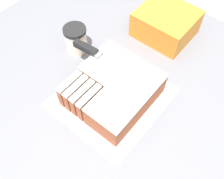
{
  "coord_description": "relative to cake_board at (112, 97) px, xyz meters",
  "views": [
    {
      "loc": [
        0.24,
        -0.39,
        1.64
      ],
      "look_at": [
        -0.06,
        -0.03,
        0.95
      ],
      "focal_mm": 42.0,
      "sensor_mm": 36.0,
      "label": 1
    }
  ],
  "objects": [
    {
      "name": "storage_box",
      "position": [
        -0.03,
        0.36,
        0.05
      ],
      "size": [
        0.21,
        0.19,
        0.1
      ],
      "color": "orange",
      "rests_on": "countertop"
    },
    {
      "name": "coffee_cup",
      "position": [
        -0.24,
        0.09,
        0.05
      ],
      "size": [
        0.08,
        0.08,
        0.1
      ],
      "color": "beige",
      "rests_on": "countertop"
    },
    {
      "name": "cake_board",
      "position": [
        0.0,
        0.0,
        0.0
      ],
      "size": [
        0.32,
        0.34,
        0.01
      ],
      "color": "silver",
      "rests_on": "countertop"
    },
    {
      "name": "cake",
      "position": [
        0.0,
        0.0,
        0.05
      ],
      "size": [
        0.24,
        0.26,
        0.09
      ],
      "color": "#994C2D",
      "rests_on": "cake_board"
    },
    {
      "name": "ground_plane",
      "position": [
        0.06,
        0.03,
        -0.9
      ],
      "size": [
        8.0,
        8.0,
        0.0
      ],
      "primitive_type": "plane",
      "color": "#9E9384"
    },
    {
      "name": "knife",
      "position": [
        -0.11,
        0.05,
        0.1
      ],
      "size": [
        0.28,
        0.05,
        0.02
      ],
      "rotation": [
        0.0,
        0.0,
        0.09
      ],
      "color": "silver",
      "rests_on": "cake"
    },
    {
      "name": "countertop",
      "position": [
        0.06,
        0.03,
        -0.45
      ],
      "size": [
        1.4,
        1.1,
        0.9
      ],
      "color": "slate",
      "rests_on": "ground_plane"
    }
  ]
}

